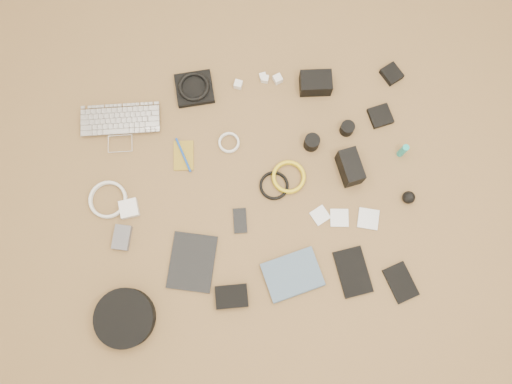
{
  "coord_description": "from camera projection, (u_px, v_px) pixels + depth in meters",
  "views": [
    {
      "loc": [
        -0.04,
        -0.44,
        2.0
      ],
      "look_at": [
        0.02,
        -0.02,
        0.02
      ],
      "focal_mm": 35.0,
      "sensor_mm": 36.0,
      "label": 1
    }
  ],
  "objects": [
    {
      "name": "air_blower",
      "position": [
        409.0,
        197.0,
        2.02
      ],
      "size": [
        0.07,
        0.07,
        0.05
      ],
      "primitive_type": "sphere",
      "rotation": [
        0.0,
        0.0,
        0.42
      ],
      "color": "black",
      "rests_on": "ground"
    },
    {
      "name": "lens_a",
      "position": [
        312.0,
        142.0,
        2.06
      ],
      "size": [
        0.07,
        0.07,
        0.07
      ],
      "primitive_type": "cylinder",
      "rotation": [
        0.0,
        0.0,
        -0.16
      ],
      "color": "black",
      "rests_on": "ground"
    },
    {
      "name": "cable_white_b",
      "position": [
        108.0,
        200.0,
        2.03
      ],
      "size": [
        0.16,
        0.16,
        0.01
      ],
      "primitive_type": "torus",
      "rotation": [
        0.0,
        0.0,
        0.04
      ],
      "color": "silver",
      "rests_on": "ground"
    },
    {
      "name": "paperback",
      "position": [
        300.0,
        295.0,
        1.95
      ],
      "size": [
        0.24,
        0.2,
        0.02
      ],
      "primitive_type": "imported",
      "rotation": [
        0.0,
        0.0,
        1.76
      ],
      "color": "#445B73",
      "rests_on": "ground"
    },
    {
      "name": "cable_yellow",
      "position": [
        289.0,
        178.0,
        2.05
      ],
      "size": [
        0.19,
        0.19,
        0.02
      ],
      "primitive_type": "torus",
      "rotation": [
        0.0,
        0.0,
        -0.42
      ],
      "color": "gold",
      "rests_on": "ground"
    },
    {
      "name": "headphone_case",
      "position": [
        125.0,
        318.0,
        1.91
      ],
      "size": [
        0.27,
        0.27,
        0.06
      ],
      "primitive_type": "cylinder",
      "rotation": [
        0.0,
        0.0,
        0.2
      ],
      "color": "black",
      "rests_on": "ground"
    },
    {
      "name": "charger_b",
      "position": [
        263.0,
        77.0,
        2.14
      ],
      "size": [
        0.03,
        0.03,
        0.03
      ],
      "primitive_type": "cube",
      "rotation": [
        0.0,
        0.0,
        0.13
      ],
      "color": "silver",
      "rests_on": "ground"
    },
    {
      "name": "drive_case",
      "position": [
        232.0,
        296.0,
        1.94
      ],
      "size": [
        0.13,
        0.1,
        0.03
      ],
      "primitive_type": "cube",
      "rotation": [
        0.0,
        0.0,
        -0.06
      ],
      "color": "black",
      "rests_on": "ground"
    },
    {
      "name": "tablet",
      "position": [
        192.0,
        262.0,
        1.98
      ],
      "size": [
        0.23,
        0.27,
        0.01
      ],
      "primitive_type": "cube",
      "rotation": [
        0.0,
        0.0,
        -0.28
      ],
      "color": "black",
      "rests_on": "ground"
    },
    {
      "name": "charger_a",
      "position": [
        238.0,
        84.0,
        2.13
      ],
      "size": [
        0.04,
        0.04,
        0.03
      ],
      "primitive_type": "cube",
      "rotation": [
        0.0,
        0.0,
        -0.43
      ],
      "color": "silver",
      "rests_on": "ground"
    },
    {
      "name": "power_brick",
      "position": [
        129.0,
        209.0,
        2.02
      ],
      "size": [
        0.08,
        0.08,
        0.03
      ],
      "primitive_type": "cube",
      "rotation": [
        0.0,
        0.0,
        0.08
      ],
      "color": "silver",
      "rests_on": "ground"
    },
    {
      "name": "lens_pouch",
      "position": [
        392.0,
        74.0,
        2.14
      ],
      "size": [
        0.1,
        0.1,
        0.03
      ],
      "primitive_type": "cube",
      "rotation": [
        0.0,
        0.0,
        0.43
      ],
      "color": "black",
      "rests_on": "ground"
    },
    {
      "name": "phone",
      "position": [
        240.0,
        221.0,
        2.02
      ],
      "size": [
        0.06,
        0.11,
        0.01
      ],
      "primitive_type": "cube",
      "rotation": [
        0.0,
        0.0,
        -0.08
      ],
      "color": "black",
      "rests_on": "ground"
    },
    {
      "name": "filter_case_mid",
      "position": [
        339.0,
        218.0,
        2.02
      ],
      "size": [
        0.08,
        0.08,
        0.01
      ],
      "primitive_type": "cube",
      "rotation": [
        0.0,
        0.0,
        -0.16
      ],
      "color": "silver",
      "rests_on": "ground"
    },
    {
      "name": "notebook_black_b",
      "position": [
        401.0,
        282.0,
        1.96
      ],
      "size": [
        0.13,
        0.16,
        0.01
      ],
      "primitive_type": "cube",
      "rotation": [
        0.0,
        0.0,
        0.26
      ],
      "color": "black",
      "rests_on": "ground"
    },
    {
      "name": "room_shell",
      "position": [
        243.0,
        28.0,
        0.83
      ],
      "size": [
        4.04,
        4.04,
        2.58
      ],
      "color": "brown",
      "rests_on": "ground"
    },
    {
      "name": "notebook_black_a",
      "position": [
        353.0,
        272.0,
        1.97
      ],
      "size": [
        0.13,
        0.2,
        0.01
      ],
      "primitive_type": "cube",
      "rotation": [
        0.0,
        0.0,
        0.09
      ],
      "color": "black",
      "rests_on": "ground"
    },
    {
      "name": "cable_white_a",
      "position": [
        229.0,
        143.0,
        2.09
      ],
      "size": [
        0.11,
        0.11,
        0.01
      ],
      "primitive_type": "torus",
      "rotation": [
        0.0,
        0.0,
        -0.33
      ],
      "color": "silver",
      "rests_on": "ground"
    },
    {
      "name": "cable_black",
      "position": [
        274.0,
        186.0,
        2.05
      ],
      "size": [
        0.16,
        0.16,
        0.01
      ],
      "primitive_type": "torus",
      "rotation": [
        0.0,
        0.0,
        -0.37
      ],
      "color": "black",
      "rests_on": "ground"
    },
    {
      "name": "battery_charger",
      "position": [
        122.0,
        238.0,
        1.99
      ],
      "size": [
        0.09,
        0.11,
        0.03
      ],
      "primitive_type": "cube",
      "rotation": [
        0.0,
        0.0,
        -0.27
      ],
      "color": "#535358",
      "rests_on": "ground"
    },
    {
      "name": "laptop",
      "position": [
        121.0,
        131.0,
        2.09
      ],
      "size": [
        0.35,
        0.26,
        0.03
      ],
      "primitive_type": "imported",
      "rotation": [
        0.0,
        0.0,
        -0.09
      ],
      "color": "#B7B8BC",
      "rests_on": "ground"
    },
    {
      "name": "lens_cleaner",
      "position": [
        403.0,
        151.0,
        2.04
      ],
      "size": [
        0.03,
        0.03,
        0.09
      ],
      "primitive_type": "cylinder",
      "rotation": [
        0.0,
        0.0,
        0.05
      ],
      "color": "teal",
      "rests_on": "ground"
    },
    {
      "name": "notebook_olive",
      "position": [
        184.0,
        156.0,
        2.08
      ],
      "size": [
        0.1,
        0.14,
        0.01
      ],
      "primitive_type": "cube",
      "rotation": [
        0.0,
        0.0,
        -0.11
      ],
      "color": "olive",
      "rests_on": "ground"
    },
    {
      "name": "card_reader",
      "position": [
        380.0,
        116.0,
        2.11
      ],
      "size": [
        0.1,
        0.1,
        0.02
      ],
      "primitive_type": "cube",
      "rotation": [
        0.0,
        0.0,
        0.16
      ],
      "color": "black",
      "rests_on": "ground"
    },
    {
      "name": "filter_case_right",
      "position": [
        368.0,
        219.0,
        2.02
      ],
      "size": [
        0.1,
        0.1,
        0.01
      ],
      "primitive_type": "cube",
      "rotation": [
        0.0,
        0.0,
        -0.31
      ],
      "color": "silver",
      "rests_on": "ground"
    },
    {
      "name": "pen_blue",
      "position": [
        183.0,
        155.0,
        2.07
      ],
      "size": [
        0.05,
        0.15,
        0.01
      ],
      "primitive_type": "cylinder",
      "rotation": [
        1.57,
        0.0,
        0.27
      ],
      "color": "#1341A0",
      "rests_on": "notebook_olive"
    },
    {
      "name": "charger_c",
      "position": [
        278.0,
        79.0,
        2.14
      ],
      "size": [
        0.04,
        0.04,
        0.03
      ],
      "primitive_type": "cube",
      "rotation": [
        0.0,
        0.0,
        0.33
      ],
      "color": "silver",
      "rests_on": "ground"
    },
    {
      "name": "flash",
      "position": [
        350.0,
        167.0,
        2.02
      ],
      "size": [
        0.09,
        0.15,
        0.1
      ],
      "primitive_type": "cube",
      "rotation": [
        0.0,
        0.0,
        0.13
      ],
      "color": "black",
      "rests_on": "ground"
    },
    {
      "name": "headphones",
      "position": [
        194.0,
        87.0,
        2.11
      ],
      "size": [
        0.16,
        0.16,
        0.02
      ],
      "primitive_type": "torus",
      "rotation": [
        0.0,
        0.0,
        -0.24
      ],
      "color": "black",
      "rests_on": "headphone_pouch"
    },
    {
      "name": "charger_d",
      "position": [
        265.0,
        79.0,
        2.14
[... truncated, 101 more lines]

